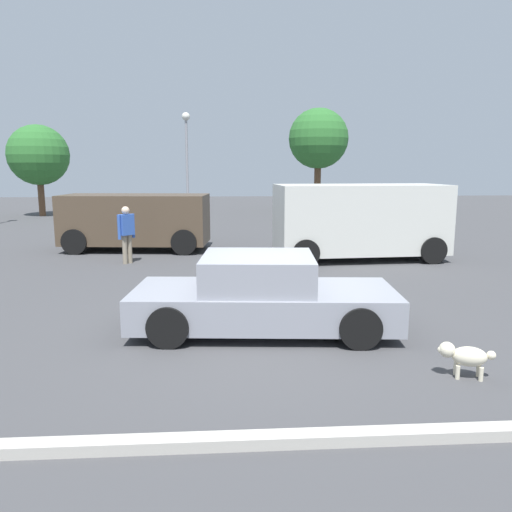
{
  "coord_description": "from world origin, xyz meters",
  "views": [
    {
      "loc": [
        -0.63,
        -7.82,
        2.65
      ],
      "look_at": [
        0.02,
        2.03,
        0.9
      ],
      "focal_mm": 34.7,
      "sensor_mm": 36.0,
      "label": 1
    }
  ],
  "objects_px": {
    "light_post_far": "(187,145)",
    "sedan_foreground": "(262,296)",
    "pedestrian": "(126,230)",
    "suv_dark": "(136,220)",
    "dog": "(465,356)",
    "van_white": "(360,219)"
  },
  "relations": [
    {
      "from": "dog",
      "to": "light_post_far",
      "type": "height_order",
      "value": "light_post_far"
    },
    {
      "from": "sedan_foreground",
      "to": "light_post_far",
      "type": "relative_size",
      "value": 0.78
    },
    {
      "from": "light_post_far",
      "to": "sedan_foreground",
      "type": "bearing_deg",
      "value": -82.57
    },
    {
      "from": "van_white",
      "to": "light_post_far",
      "type": "relative_size",
      "value": 0.88
    },
    {
      "from": "dog",
      "to": "pedestrian",
      "type": "relative_size",
      "value": 0.42
    },
    {
      "from": "sedan_foreground",
      "to": "dog",
      "type": "distance_m",
      "value": 3.2
    },
    {
      "from": "dog",
      "to": "van_white",
      "type": "distance_m",
      "value": 8.53
    },
    {
      "from": "light_post_far",
      "to": "dog",
      "type": "bearing_deg",
      "value": -77.08
    },
    {
      "from": "pedestrian",
      "to": "light_post_far",
      "type": "xyz_separation_m",
      "value": [
        0.75,
        13.82,
        2.94
      ]
    },
    {
      "from": "dog",
      "to": "sedan_foreground",
      "type": "bearing_deg",
      "value": -24.07
    },
    {
      "from": "suv_dark",
      "to": "light_post_far",
      "type": "distance_m",
      "value": 11.86
    },
    {
      "from": "van_white",
      "to": "pedestrian",
      "type": "height_order",
      "value": "van_white"
    },
    {
      "from": "sedan_foreground",
      "to": "pedestrian",
      "type": "relative_size",
      "value": 2.72
    },
    {
      "from": "dog",
      "to": "pedestrian",
      "type": "distance_m",
      "value": 10.01
    },
    {
      "from": "van_white",
      "to": "pedestrian",
      "type": "distance_m",
      "value": 6.73
    },
    {
      "from": "sedan_foreground",
      "to": "dog",
      "type": "height_order",
      "value": "sedan_foreground"
    },
    {
      "from": "suv_dark",
      "to": "sedan_foreground",
      "type": "bearing_deg",
      "value": 117.78
    },
    {
      "from": "sedan_foreground",
      "to": "light_post_far",
      "type": "distance_m",
      "value": 20.35
    },
    {
      "from": "sedan_foreground",
      "to": "light_post_far",
      "type": "bearing_deg",
      "value": 102.19
    },
    {
      "from": "sedan_foreground",
      "to": "pedestrian",
      "type": "bearing_deg",
      "value": 123.5
    },
    {
      "from": "sedan_foreground",
      "to": "suv_dark",
      "type": "distance_m",
      "value": 9.15
    },
    {
      "from": "dog",
      "to": "van_white",
      "type": "xyz_separation_m",
      "value": [
        0.93,
        8.43,
        0.89
      ]
    }
  ]
}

